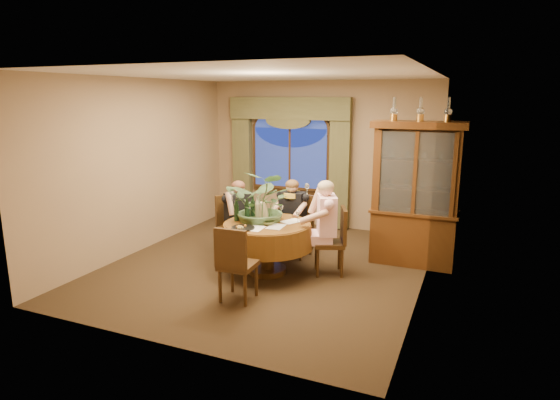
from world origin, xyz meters
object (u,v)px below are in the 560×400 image
at_px(china_cabinet, 415,195).
at_px(person_back, 238,219).
at_px(chair_back, 234,227).
at_px(chair_front_left, 238,263).
at_px(wine_bottle_2, 257,209).
at_px(olive_bowl, 268,223).
at_px(chair_right, 329,241).
at_px(centerpiece_plant, 263,177).
at_px(person_scarf, 293,218).
at_px(dining_table, 267,248).
at_px(person_pink, 327,227).
at_px(oil_lamp_right, 448,109).
at_px(wine_bottle_3, 247,210).
at_px(stoneware_vase, 263,211).
at_px(chair_back_right, 296,227).
at_px(oil_lamp_center, 421,109).
at_px(oil_lamp_left, 394,109).
at_px(wine_bottle_0, 253,207).
at_px(wine_bottle_1, 236,210).

height_order(china_cabinet, person_back, china_cabinet).
xyz_separation_m(chair_back, chair_front_left, (0.84, -1.44, 0.00)).
bearing_deg(wine_bottle_2, olive_bowl, -33.68).
distance_m(chair_right, centerpiece_plant, 1.31).
relative_size(chair_right, person_scarf, 0.77).
xyz_separation_m(dining_table, person_pink, (0.77, 0.35, 0.31)).
height_order(oil_lamp_right, wine_bottle_3, oil_lamp_right).
bearing_deg(person_scarf, chair_back, 25.90).
relative_size(china_cabinet, stoneware_vase, 8.09).
distance_m(chair_back_right, person_scarf, 0.16).
xyz_separation_m(oil_lamp_center, person_scarf, (-1.80, -0.39, -1.70)).
relative_size(chair_right, chair_front_left, 1.00).
relative_size(oil_lamp_left, chair_front_left, 0.35).
distance_m(chair_front_left, stoneware_vase, 1.17).
relative_size(person_scarf, stoneware_vase, 4.69).
relative_size(wine_bottle_0, wine_bottle_3, 1.00).
xyz_separation_m(wine_bottle_1, wine_bottle_2, (0.26, 0.15, 0.00)).
relative_size(oil_lamp_center, wine_bottle_3, 1.03).
relative_size(chair_back, person_pink, 0.70).
height_order(oil_lamp_right, person_scarf, oil_lamp_right).
xyz_separation_m(centerpiece_plant, wine_bottle_1, (-0.35, -0.18, -0.47)).
bearing_deg(person_pink, oil_lamp_left, -63.94).
bearing_deg(chair_front_left, chair_back, 117.82).
bearing_deg(person_back, centerpiece_plant, 93.30).
bearing_deg(chair_right, stoneware_vase, 80.65).
xyz_separation_m(oil_lamp_left, centerpiece_plant, (-1.60, -1.10, -0.94)).
relative_size(oil_lamp_center, stoneware_vase, 1.28).
bearing_deg(chair_back_right, olive_bowl, 94.27).
distance_m(oil_lamp_right, wine_bottle_0, 3.09).
bearing_deg(dining_table, chair_back, 148.98).
height_order(oil_lamp_center, chair_right, oil_lamp_center).
height_order(wine_bottle_1, wine_bottle_2, same).
distance_m(oil_lamp_center, person_pink, 2.16).
height_order(oil_lamp_center, oil_lamp_right, same).
xyz_separation_m(oil_lamp_right, centerpiece_plant, (-2.35, -1.10, -0.94)).
bearing_deg(dining_table, stoneware_vase, 132.64).
bearing_deg(centerpiece_plant, wine_bottle_2, -159.63).
bearing_deg(china_cabinet, centerpiece_plant, -150.92).
relative_size(chair_back_right, olive_bowl, 5.82).
xyz_separation_m(chair_front_left, wine_bottle_1, (-0.50, 0.90, 0.44)).
bearing_deg(oil_lamp_left, wine_bottle_1, -146.77).
bearing_deg(wine_bottle_3, oil_lamp_left, 33.92).
height_order(oil_lamp_left, person_back, oil_lamp_left).
distance_m(chair_right, chair_back, 1.63).
relative_size(oil_lamp_center, person_pink, 0.25).
relative_size(dining_table, wine_bottle_2, 4.02).
height_order(chair_right, centerpiece_plant, centerpiece_plant).
distance_m(chair_back, centerpiece_plant, 1.20).
relative_size(dining_table, centerpiece_plant, 1.20).
relative_size(oil_lamp_left, centerpiece_plant, 0.31).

